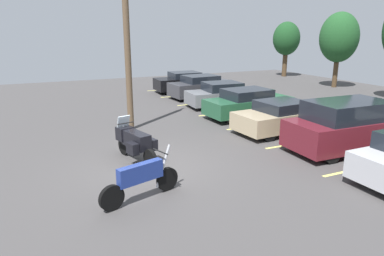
{
  "coord_description": "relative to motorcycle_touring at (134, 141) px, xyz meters",
  "views": [
    {
      "loc": [
        10.21,
        -3.16,
        4.21
      ],
      "look_at": [
        -0.64,
        1.84,
        0.91
      ],
      "focal_mm": 33.04,
      "sensor_mm": 36.0,
      "label": 1
    }
  ],
  "objects": [
    {
      "name": "car_green",
      "position": [
        -3.59,
        6.85,
        0.04
      ],
      "size": [
        2.04,
        4.5,
        1.44
      ],
      "color": "#235638",
      "rests_on": "ground"
    },
    {
      "name": "car_maroon",
      "position": [
        2.17,
        7.34,
        0.23
      ],
      "size": [
        2.08,
        4.71,
        1.82
      ],
      "color": "maroon",
      "rests_on": "ground"
    },
    {
      "name": "car_tan",
      "position": [
        -0.75,
        6.8,
        -0.01
      ],
      "size": [
        2.16,
        4.57,
        1.35
      ],
      "color": "tan",
      "rests_on": "ground"
    },
    {
      "name": "tree_rear",
      "position": [
        -16.12,
        19.22,
        2.79
      ],
      "size": [
        2.48,
        2.48,
        5.03
      ],
      "color": "#4C3823",
      "rests_on": "ground"
    },
    {
      "name": "tree_far_left",
      "position": [
        -9.11,
        18.39,
        3.04
      ],
      "size": [
        2.84,
        2.84,
        5.57
      ],
      "color": "#4C3823",
      "rests_on": "ground"
    },
    {
      "name": "utility_pole",
      "position": [
        -3.87,
        0.92,
        3.35
      ],
      "size": [
        1.27,
        1.44,
        7.74
      ],
      "color": "brown",
      "rests_on": "ground"
    },
    {
      "name": "motorcycle_second",
      "position": [
        2.87,
        -0.64,
        -0.1
      ],
      "size": [
        0.89,
        2.27,
        1.3
      ],
      "color": "black",
      "rests_on": "ground"
    },
    {
      "name": "motorcycle_touring",
      "position": [
        0.0,
        0.0,
        0.0
      ],
      "size": [
        2.26,
        1.09,
        1.42
      ],
      "color": "black",
      "rests_on": "ground"
    },
    {
      "name": "parking_stripes",
      "position": [
        -0.57,
        7.15,
        -0.67
      ],
      "size": [
        25.82,
        4.84,
        0.01
      ],
      "color": "#EAE066",
      "rests_on": "ground"
    },
    {
      "name": "car_charcoal",
      "position": [
        -9.37,
        7.14,
        0.04
      ],
      "size": [
        2.12,
        4.38,
        1.45
      ],
      "color": "#38383D",
      "rests_on": "ground"
    },
    {
      "name": "car_grey",
      "position": [
        -6.44,
        7.14,
        -0.0
      ],
      "size": [
        2.03,
        4.51,
        1.39
      ],
      "color": "slate",
      "rests_on": "ground"
    },
    {
      "name": "car_black",
      "position": [
        -11.87,
        7.11,
        0.03
      ],
      "size": [
        1.99,
        4.47,
        1.41
      ],
      "color": "black",
      "rests_on": "ground"
    },
    {
      "name": "ground",
      "position": [
        0.74,
        0.21,
        -0.72
      ],
      "size": [
        44.0,
        44.0,
        0.1
      ],
      "primitive_type": "cube",
      "color": "#423F3F"
    }
  ]
}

